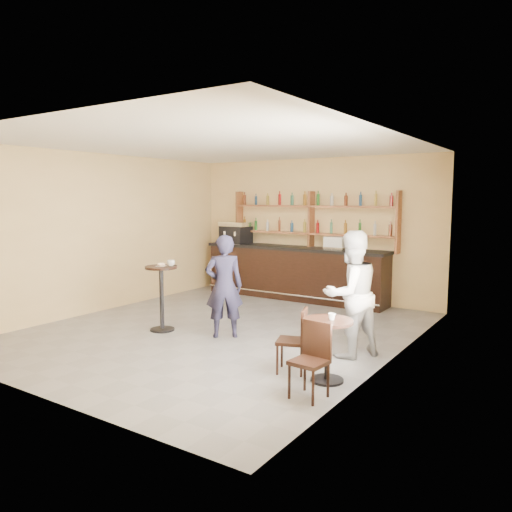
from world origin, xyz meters
The scene contains 23 objects.
floor centered at (0.00, 0.00, 0.00)m, with size 7.00×7.00×0.00m, color slate.
ceiling centered at (0.00, 0.00, 3.20)m, with size 7.00×7.00×0.00m, color white.
wall_back centered at (0.00, 3.50, 1.60)m, with size 7.00×7.00×0.00m, color #E1BF80.
wall_front centered at (0.00, -3.50, 1.60)m, with size 7.00×7.00×0.00m, color #E1BF80.
wall_left centered at (-3.00, 0.00, 1.60)m, with size 7.00×7.00×0.00m, color #E1BF80.
wall_right centered at (3.00, 0.00, 1.60)m, with size 7.00×7.00×0.00m, color #E1BF80.
window_pane centered at (2.99, -1.20, 1.70)m, with size 2.00×2.00×0.00m, color white.
window_frame centered at (2.99, -1.20, 1.70)m, with size 0.04×1.70×2.10m, color black, non-canonical shape.
shelf_unit centered at (0.00, 3.37, 1.81)m, with size 4.00×0.26×1.40m, color brown, non-canonical shape.
liquor_bottles centered at (0.00, 3.37, 1.98)m, with size 3.68×0.10×1.00m, color #8C5919, non-canonical shape.
bar_counter centered at (-0.30, 3.15, 0.60)m, with size 4.44×0.87×1.20m, color black, non-canonical shape.
espresso_machine centered at (-1.95, 3.15, 1.46)m, with size 0.72×0.47×0.52m, color black, non-canonical shape.
pastry_case centered at (0.72, 3.15, 1.34)m, with size 0.45×0.36×0.27m, color silver, non-canonical shape.
pedestal_table centered at (-0.87, -0.56, 0.57)m, with size 0.55×0.55×1.14m, color black, non-canonical shape.
napkin centered at (-0.87, -0.56, 1.14)m, with size 0.16×0.16×0.00m, color white.
donut centered at (-0.86, -0.57, 1.17)m, with size 0.13×0.13×0.05m, color #D2884D.
cup_pedestal centered at (-0.73, -0.46, 1.19)m, with size 0.13×0.13×0.10m, color white.
man_main centered at (0.28, -0.28, 0.86)m, with size 0.63×0.41×1.71m, color black.
cafe_table centered at (2.60, -1.19, 0.40)m, with size 0.63×0.63×0.80m, color black, non-canonical shape.
cup_cafe centered at (2.65, -1.19, 0.84)m, with size 0.09×0.09×0.09m, color white.
chair_west centered at (2.05, -1.14, 0.43)m, with size 0.37×0.37×0.86m, color black, non-canonical shape.
chair_south centered at (2.65, -1.79, 0.44)m, with size 0.38×0.38×0.88m, color black, non-canonical shape.
patron_second centered at (2.43, -0.07, 0.92)m, with size 0.90×0.70×1.85m, color #ACACB2.
Camera 1 is at (5.22, -6.76, 2.32)m, focal length 35.00 mm.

